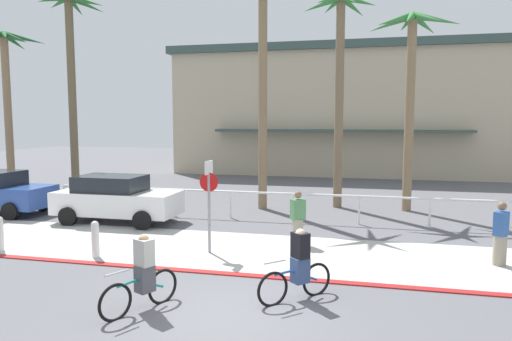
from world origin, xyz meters
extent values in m
plane|color=#5B5B60|center=(0.00, 10.00, 0.00)|extent=(80.00, 80.00, 0.00)
cube|color=beige|center=(0.00, 4.20, 0.01)|extent=(44.00, 4.00, 0.02)
cube|color=maroon|center=(0.00, 2.20, 0.01)|extent=(44.00, 0.24, 0.03)
cube|color=#BCAD8E|center=(0.80, 26.33, 4.04)|extent=(22.44, 8.65, 8.08)
cube|color=#384C47|center=(0.80, 26.33, 8.33)|extent=(23.04, 9.25, 0.50)
cube|color=#384C47|center=(0.80, 21.50, 3.00)|extent=(15.71, 1.20, 0.16)
cylinder|color=white|center=(0.00, 8.50, 1.00)|extent=(18.85, 0.08, 0.08)
cylinder|color=white|center=(-9.43, 8.50, 0.50)|extent=(0.08, 0.08, 1.00)
cylinder|color=white|center=(-7.07, 8.50, 0.50)|extent=(0.08, 0.08, 1.00)
cylinder|color=white|center=(-4.71, 8.50, 0.50)|extent=(0.08, 0.08, 1.00)
cylinder|color=white|center=(-2.36, 8.50, 0.50)|extent=(0.08, 0.08, 1.00)
cylinder|color=white|center=(0.00, 8.50, 0.50)|extent=(0.08, 0.08, 1.00)
cylinder|color=white|center=(2.36, 8.50, 0.50)|extent=(0.08, 0.08, 1.00)
cylinder|color=white|center=(4.71, 8.50, 0.50)|extent=(0.08, 0.08, 1.00)
cylinder|color=white|center=(7.07, 8.50, 0.50)|extent=(0.08, 0.08, 1.00)
cylinder|color=gray|center=(-1.58, 3.81, 1.10)|extent=(0.08, 0.08, 2.20)
cube|color=white|center=(-1.58, 3.81, 2.38)|extent=(0.04, 0.56, 0.36)
cylinder|color=red|center=(-1.58, 3.81, 1.98)|extent=(0.52, 0.03, 0.52)
cylinder|color=white|center=(-4.39, 2.70, 0.42)|extent=(0.20, 0.20, 0.85)
sphere|color=white|center=(-4.39, 2.70, 0.90)|extent=(0.20, 0.20, 0.20)
cylinder|color=white|center=(-7.32, 2.61, 0.42)|extent=(0.20, 0.20, 0.85)
cylinder|color=#846B4C|center=(-14.35, 11.30, 3.86)|extent=(0.36, 0.36, 7.72)
cone|color=#235B2D|center=(-13.71, 11.30, 7.50)|extent=(1.38, 0.32, 0.75)
cone|color=#235B2D|center=(-13.71, 11.94, 7.57)|extent=(1.55, 1.55, 0.62)
cone|color=#235B2D|center=(-14.35, 12.00, 7.45)|extent=(0.32, 1.52, 0.84)
cone|color=#235B2D|center=(-14.97, 11.92, 7.49)|extent=(1.52, 1.52, 0.77)
cone|color=#235B2D|center=(-13.92, 10.88, 7.56)|extent=(1.14, 1.14, 0.64)
cylinder|color=brown|center=(-10.80, 11.29, 4.61)|extent=(0.36, 0.36, 9.22)
cone|color=#2D6B33|center=(-9.92, 11.29, 8.98)|extent=(1.83, 0.32, 0.79)
cone|color=#2D6B33|center=(-10.28, 11.94, 8.98)|extent=(1.33, 1.55, 0.78)
cone|color=#2D6B33|center=(-10.99, 12.14, 8.99)|extent=(0.71, 1.84, 0.77)
cone|color=#2D6B33|center=(-11.52, 11.64, 9.09)|extent=(1.63, 1.00, 0.58)
cylinder|color=#846B4C|center=(-1.60, 10.63, 4.62)|extent=(0.36, 0.36, 9.24)
cylinder|color=#756047|center=(1.40, 11.70, 4.31)|extent=(0.36, 0.36, 8.61)
cone|color=#387F3D|center=(2.10, 11.70, 8.40)|extent=(1.49, 0.32, 0.73)
cone|color=#387F3D|center=(1.84, 12.46, 8.37)|extent=(1.20, 1.76, 0.80)
cone|color=#387F3D|center=(1.00, 12.39, 8.45)|extent=(1.10, 1.59, 0.64)
cone|color=#387F3D|center=(0.64, 11.70, 8.36)|extent=(1.62, 0.32, 0.81)
cone|color=#387F3D|center=(0.99, 10.98, 8.36)|extent=(1.15, 1.67, 0.82)
cone|color=#387F3D|center=(1.71, 11.15, 8.36)|extent=(0.96, 1.35, 0.80)
cylinder|color=#846B4C|center=(4.18, 11.55, 3.86)|extent=(0.36, 0.36, 7.72)
cone|color=#387F3D|center=(5.08, 11.55, 7.51)|extent=(1.86, 0.32, 0.73)
cone|color=#387F3D|center=(4.67, 12.16, 7.45)|extent=(1.29, 1.50, 0.83)
cone|color=#387F3D|center=(4.01, 12.32, 7.57)|extent=(0.68, 1.67, 0.62)
cone|color=#387F3D|center=(3.35, 11.95, 7.51)|extent=(1.86, 1.12, 0.73)
cone|color=#387F3D|center=(3.51, 11.23, 7.50)|extent=(1.56, 0.97, 0.74)
cone|color=#387F3D|center=(4.02, 10.84, 7.47)|extent=(0.66, 1.60, 0.81)
cone|color=#387F3D|center=(4.66, 10.95, 7.47)|extent=(1.27, 1.48, 0.81)
cylinder|color=black|center=(-10.09, 8.02, 0.33)|extent=(0.66, 0.22, 0.66)
cylinder|color=black|center=(-10.09, 6.22, 0.33)|extent=(0.66, 0.22, 0.66)
cube|color=white|center=(-6.06, 6.81, 0.73)|extent=(4.40, 1.80, 0.80)
cube|color=#1E2328|center=(-6.31, 6.81, 1.41)|extent=(2.29, 1.58, 0.56)
cylinder|color=black|center=(-4.66, 7.71, 0.33)|extent=(0.66, 0.22, 0.66)
cylinder|color=black|center=(-4.66, 5.91, 0.33)|extent=(0.66, 0.22, 0.66)
cylinder|color=black|center=(-7.47, 7.71, 0.33)|extent=(0.66, 0.22, 0.66)
cylinder|color=black|center=(-7.47, 5.91, 0.33)|extent=(0.66, 0.22, 0.66)
torus|color=black|center=(-1.83, -0.76, 0.33)|extent=(0.37, 0.67, 0.72)
torus|color=black|center=(-1.34, 0.22, 0.33)|extent=(0.37, 0.67, 0.72)
cylinder|color=#197F7A|center=(-1.49, -0.08, 0.48)|extent=(0.35, 0.64, 0.35)
cylinder|color=#197F7A|center=(-1.72, -0.55, 0.62)|extent=(0.22, 0.36, 0.07)
cylinder|color=#197F7A|center=(-1.53, -0.16, 0.55)|extent=(0.05, 0.05, 0.44)
cylinder|color=silver|center=(-1.81, -0.72, 0.88)|extent=(0.25, 0.46, 0.04)
cube|color=#4C4C51|center=(-1.53, -0.16, 0.61)|extent=(0.39, 0.41, 0.52)
cube|color=#B7B2A8|center=(-1.53, -0.16, 1.13)|extent=(0.42, 0.38, 0.52)
sphere|color=#9E7556|center=(-1.53, -0.16, 1.36)|extent=(0.22, 0.22, 0.22)
torus|color=black|center=(0.85, 0.57, 0.33)|extent=(0.55, 0.55, 0.72)
torus|color=black|center=(1.63, 1.35, 0.33)|extent=(0.55, 0.55, 0.72)
cylinder|color=#2851A8|center=(1.39, 1.11, 0.48)|extent=(0.53, 0.52, 0.35)
cylinder|color=#2851A8|center=(1.02, 0.74, 0.62)|extent=(0.31, 0.31, 0.07)
cylinder|color=#2851A8|center=(1.32, 1.05, 0.55)|extent=(0.05, 0.05, 0.44)
cylinder|color=silver|center=(0.88, 0.61, 0.88)|extent=(0.38, 0.38, 0.04)
cube|color=#384C7A|center=(1.32, 1.05, 0.61)|extent=(0.42, 0.42, 0.52)
cube|color=black|center=(1.32, 1.05, 1.13)|extent=(0.42, 0.42, 0.52)
sphere|color=beige|center=(1.32, 1.05, 1.36)|extent=(0.22, 0.22, 0.22)
cylinder|color=gray|center=(0.66, 5.27, 0.38)|extent=(0.45, 0.45, 0.77)
cube|color=#4C7F51|center=(0.66, 5.27, 1.06)|extent=(0.48, 0.44, 0.59)
sphere|color=brown|center=(0.66, 5.27, 1.49)|extent=(0.21, 0.21, 0.21)
cylinder|color=gray|center=(5.90, 4.42, 0.39)|extent=(0.44, 0.44, 0.78)
cube|color=#2D5699|center=(5.90, 4.42, 1.09)|extent=(0.43, 0.48, 0.60)
sphere|color=brown|center=(5.90, 4.42, 1.53)|extent=(0.22, 0.22, 0.22)
camera|label=1|loc=(2.62, -8.31, 3.66)|focal=33.25mm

